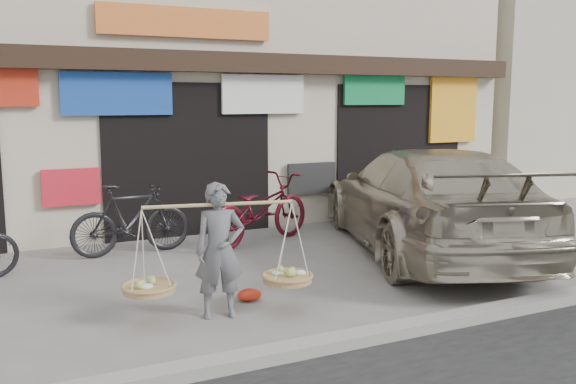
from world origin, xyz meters
name	(u,v)px	position (x,y,z in m)	size (l,w,h in m)	color
ground	(269,289)	(0.00, 0.00, 0.00)	(70.00, 70.00, 0.00)	gray
kerb	(349,339)	(0.00, -2.00, 0.06)	(70.00, 0.25, 0.12)	gray
shophouse_block	(148,50)	(0.00, 6.42, 3.45)	(14.00, 6.32, 7.00)	beige
neighbor_east	(570,74)	(13.50, 7.00, 3.20)	(12.00, 7.00, 6.40)	#BCB49C
street_vendor	(220,256)	(-0.88, -0.68, 0.69)	(2.08, 0.86, 1.51)	#5E5E63
bike_1	(131,219)	(-1.22, 2.55, 0.56)	(0.53, 1.86, 1.12)	black
bike_2	(260,209)	(0.87, 2.37, 0.58)	(0.77, 2.22, 1.16)	#4C0D18
suv	(426,200)	(3.07, 0.77, 0.83)	(3.99, 6.17, 1.66)	#ACA28A
red_bag	(249,295)	(-0.39, -0.31, 0.07)	(0.31, 0.25, 0.14)	red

